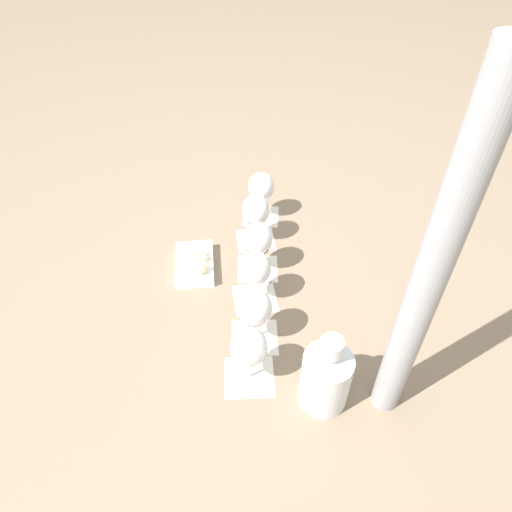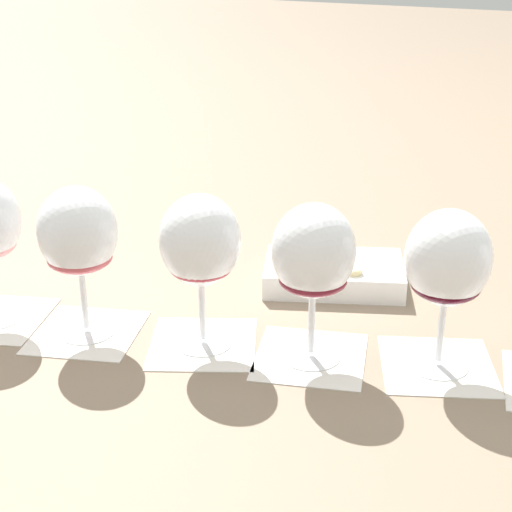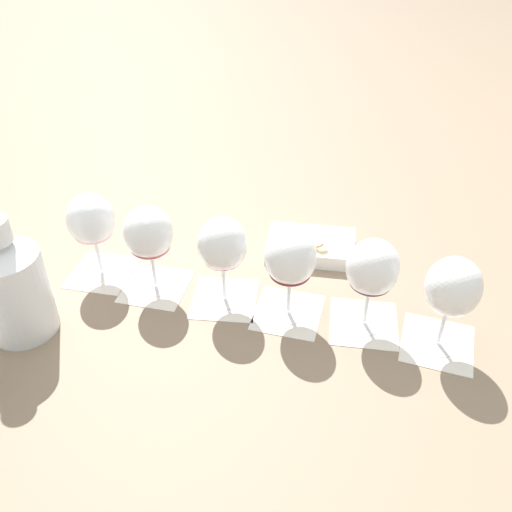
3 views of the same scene
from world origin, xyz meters
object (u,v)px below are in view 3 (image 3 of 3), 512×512
at_px(wine_glass_1, 149,236).
at_px(wine_glass_4, 372,271).
at_px(ceramic_vase, 12,285).
at_px(wine_glass_0, 91,223).
at_px(snack_dish, 309,245).
at_px(wine_glass_2, 222,248).
at_px(wine_glass_5, 452,291).
at_px(wine_glass_3, 290,261).

xyz_separation_m(wine_glass_1, wine_glass_4, (0.36, 0.12, -0.00)).
bearing_deg(ceramic_vase, wine_glass_4, 34.58).
bearing_deg(wine_glass_0, snack_dish, 42.80).
xyz_separation_m(wine_glass_1, snack_dish, (0.18, 0.25, -0.09)).
distance_m(wine_glass_0, wine_glass_1, 0.12).
relative_size(wine_glass_2, ceramic_vase, 0.78).
relative_size(wine_glass_2, wine_glass_5, 1.00).
relative_size(wine_glass_3, wine_glass_5, 1.00).
bearing_deg(wine_glass_0, wine_glass_1, 12.81).
distance_m(wine_glass_3, snack_dish, 0.21).
xyz_separation_m(wine_glass_3, snack_dish, (-0.06, 0.17, -0.10)).
distance_m(wine_glass_3, wine_glass_4, 0.13).
distance_m(wine_glass_1, ceramic_vase, 0.23).
xyz_separation_m(wine_glass_4, wine_glass_5, (0.12, 0.02, -0.00)).
distance_m(wine_glass_1, snack_dish, 0.32).
bearing_deg(snack_dish, wine_glass_3, -72.09).
xyz_separation_m(wine_glass_0, wine_glass_1, (0.11, 0.03, 0.00)).
bearing_deg(wine_glass_5, wine_glass_4, -169.20).
distance_m(wine_glass_2, snack_dish, 0.23).
xyz_separation_m(wine_glass_1, wine_glass_5, (0.48, 0.14, -0.00)).
xyz_separation_m(wine_glass_0, wine_glass_3, (0.35, 0.10, 0.00)).
height_order(wine_glass_0, wine_glass_1, same).
xyz_separation_m(wine_glass_2, ceramic_vase, (-0.23, -0.24, -0.02)).
bearing_deg(snack_dish, ceramic_vase, -122.91).
height_order(wine_glass_2, wine_glass_5, same).
distance_m(wine_glass_0, wine_glass_3, 0.37).
xyz_separation_m(wine_glass_0, ceramic_vase, (0.01, -0.18, -0.02)).
xyz_separation_m(ceramic_vase, snack_dish, (0.29, 0.45, -0.07)).
xyz_separation_m(wine_glass_1, wine_glass_3, (0.24, 0.07, 0.00)).
distance_m(wine_glass_1, wine_glass_5, 0.50).
relative_size(wine_glass_2, wine_glass_3, 1.00).
relative_size(wine_glass_1, ceramic_vase, 0.78).
bearing_deg(wine_glass_1, wine_glass_2, 18.53).
relative_size(wine_glass_0, wine_glass_2, 1.00).
xyz_separation_m(wine_glass_5, ceramic_vase, (-0.59, -0.35, -0.02)).
xyz_separation_m(wine_glass_0, snack_dish, (0.30, 0.27, -0.09)).
height_order(wine_glass_1, snack_dish, wine_glass_1).
distance_m(wine_glass_0, wine_glass_4, 0.50).
bearing_deg(snack_dish, wine_glass_2, -105.37).
relative_size(wine_glass_4, wine_glass_5, 1.00).
xyz_separation_m(wine_glass_2, wine_glass_4, (0.23, 0.08, 0.00)).
bearing_deg(ceramic_vase, wine_glass_5, 30.44).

